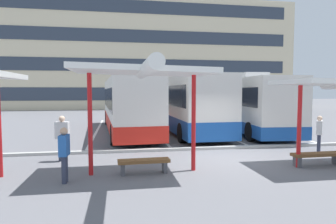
% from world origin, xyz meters
% --- Properties ---
extents(ground_plane, '(160.00, 160.00, 0.00)m').
position_xyz_m(ground_plane, '(0.00, 0.00, 0.00)').
color(ground_plane, slate).
extents(terminal_building, '(44.67, 11.76, 18.84)m').
position_xyz_m(terminal_building, '(0.04, 37.00, 8.05)').
color(terminal_building, beige).
rests_on(terminal_building, ground).
extents(coach_bus_0, '(3.30, 12.40, 3.65)m').
position_xyz_m(coach_bus_0, '(-3.66, 8.12, 1.69)').
color(coach_bus_0, silver).
rests_on(coach_bus_0, ground).
extents(coach_bus_1, '(2.85, 10.84, 3.80)m').
position_xyz_m(coach_bus_1, '(-0.02, 7.48, 1.76)').
color(coach_bus_1, silver).
rests_on(coach_bus_1, ground).
extents(coach_bus_2, '(3.38, 12.54, 3.68)m').
position_xyz_m(coach_bus_2, '(3.92, 7.96, 1.73)').
color(coach_bus_2, silver).
rests_on(coach_bus_2, ground).
extents(lane_stripe_0, '(0.16, 14.00, 0.01)m').
position_xyz_m(lane_stripe_0, '(-5.60, 8.96, 0.00)').
color(lane_stripe_0, white).
rests_on(lane_stripe_0, ground).
extents(lane_stripe_1, '(0.16, 14.00, 0.01)m').
position_xyz_m(lane_stripe_1, '(-1.87, 8.96, 0.00)').
color(lane_stripe_1, white).
rests_on(lane_stripe_1, ground).
extents(lane_stripe_2, '(0.16, 14.00, 0.01)m').
position_xyz_m(lane_stripe_2, '(1.87, 8.96, 0.00)').
color(lane_stripe_2, white).
rests_on(lane_stripe_2, ground).
extents(lane_stripe_3, '(0.16, 14.00, 0.01)m').
position_xyz_m(lane_stripe_3, '(5.60, 8.96, 0.00)').
color(lane_stripe_3, white).
rests_on(lane_stripe_3, ground).
extents(waiting_shelter_1, '(4.25, 4.65, 3.36)m').
position_xyz_m(waiting_shelter_1, '(-3.44, -1.67, 3.12)').
color(waiting_shelter_1, red).
rests_on(waiting_shelter_1, ground).
extents(bench_1, '(1.63, 0.48, 0.45)m').
position_xyz_m(bench_1, '(-3.44, -1.53, 0.33)').
color(bench_1, brown).
rests_on(bench_1, ground).
extents(bench_2, '(1.83, 0.45, 0.45)m').
position_xyz_m(bench_2, '(2.56, -1.57, 0.34)').
color(bench_2, brown).
rests_on(bench_2, ground).
extents(platform_kerb, '(44.00, 0.24, 0.12)m').
position_xyz_m(platform_kerb, '(0.00, 1.82, 0.06)').
color(platform_kerb, '#ADADA8').
rests_on(platform_kerb, ground).
extents(waiting_passenger_0, '(0.51, 0.30, 1.68)m').
position_xyz_m(waiting_passenger_0, '(-6.26, 0.65, 0.97)').
color(waiting_passenger_0, '#33384C').
rests_on(waiting_passenger_0, ground).
extents(waiting_passenger_1, '(0.45, 0.49, 1.55)m').
position_xyz_m(waiting_passenger_1, '(4.09, 0.42, 0.88)').
color(waiting_passenger_1, '#33384C').
rests_on(waiting_passenger_1, ground).
extents(waiting_passenger_2, '(0.25, 0.47, 1.57)m').
position_xyz_m(waiting_passenger_2, '(-5.71, -2.09, 0.89)').
color(waiting_passenger_2, '#33384C').
rests_on(waiting_passenger_2, ground).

